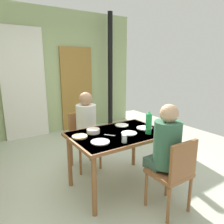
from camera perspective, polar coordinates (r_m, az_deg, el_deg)
The scene contains 19 objects.
ground_plane at distance 3.16m, azimuth -3.75°, elevation -18.04°, with size 6.54×6.54×0.00m, color #B6BEAA.
wall_back at distance 5.06m, azimuth -18.32°, elevation 10.03°, with size 4.64×0.10×2.82m, color #A1B47D.
door_wooden at distance 5.27m, azimuth -9.50°, elevation 6.15°, with size 0.80×0.05×2.00m, color olive.
stove_pipe_column at distance 5.38m, azimuth -0.48°, elevation 10.85°, with size 0.12×0.12×2.82m, color black.
curtain_panel at distance 4.88m, azimuth -22.79°, elevation 6.91°, with size 0.90×0.03×2.37m, color white.
dining_table at distance 2.76m, azimuth 1.71°, elevation -7.36°, with size 1.24×0.83×0.75m.
chair_near_diner at distance 2.44m, azimuth 16.54°, elevation -15.28°, with size 0.40×0.40×0.87m.
chair_far_diner at distance 3.38m, azimuth -7.81°, elevation -6.59°, with size 0.40×0.40×0.87m.
person_near_diner at distance 2.40m, azimuth 14.51°, elevation -8.15°, with size 0.30×0.37×0.77m.
person_far_diner at distance 3.18m, azimuth -6.92°, elevation -2.50°, with size 0.30×0.37×0.77m.
water_bottle_green_near at distance 2.71m, azimuth 9.94°, elevation -2.97°, with size 0.08×0.08×0.30m.
serving_bowl_center at distance 2.73m, azimuth -5.12°, elevation -5.16°, with size 0.17×0.17×0.06m, color silver.
dinner_plate_near_left at distance 2.43m, azimuth -3.22°, elevation -8.08°, with size 0.22×0.22×0.01m, color white.
dinner_plate_near_right at distance 2.95m, azimuth 8.78°, elevation -4.30°, with size 0.22×0.22×0.01m, color white.
dinner_plate_far_center at distance 3.04m, azimuth 2.72°, elevation -3.61°, with size 0.19×0.19×0.01m, color white.
dinner_plate_far_side at distance 2.72m, azimuth 4.64°, elevation -5.74°, with size 0.20×0.20×0.01m, color white.
drinking_glass_by_near_diner at distance 2.41m, azimuth 3.37°, elevation -7.25°, with size 0.06×0.06×0.09m, color silver.
bread_plate_sliced at distance 2.61m, azimuth -8.77°, elevation -6.60°, with size 0.19×0.19×0.02m, color #DBB77A.
cutlery_knife_near at distance 2.65m, azimuth -0.68°, elevation -6.30°, with size 0.15×0.02×0.00m, color silver.
Camera 1 is at (-1.30, -2.37, 1.65)m, focal length 33.66 mm.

